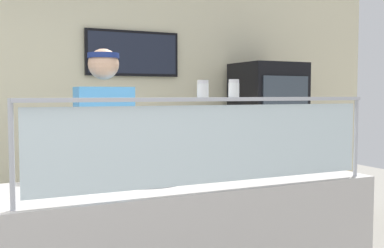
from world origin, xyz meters
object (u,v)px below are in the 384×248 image
object	(u,v)px
parmesan_shaker	(203,90)
drink_fridge	(267,148)
worker_figure	(105,159)
pizza_server	(149,175)
pepper_flake_shaker	(234,89)
pizza_tray	(147,178)

from	to	relation	value
parmesan_shaker	drink_fridge	world-z (taller)	drink_fridge
worker_figure	drink_fridge	xyz separation A→B (m)	(1.95, 0.89, -0.12)
pizza_server	pepper_flake_shaker	xyz separation A→B (m)	(0.35, -0.36, 0.49)
worker_figure	parmesan_shaker	bearing A→B (deg)	-76.28
pizza_tray	parmesan_shaker	xyz separation A→B (m)	(0.17, -0.38, 0.51)
pizza_server	worker_figure	world-z (taller)	worker_figure
drink_fridge	worker_figure	bearing A→B (deg)	-155.57
parmesan_shaker	drink_fridge	xyz separation A→B (m)	(1.71, 1.89, -0.59)
parmesan_shaker	worker_figure	size ratio (longest dim) A/B	0.05
pizza_tray	pepper_flake_shaker	distance (m)	0.73
pizza_tray	parmesan_shaker	size ratio (longest dim) A/B	5.19
worker_figure	drink_fridge	world-z (taller)	drink_fridge
pepper_flake_shaker	drink_fridge	distance (m)	2.50
pizza_tray	pizza_server	distance (m)	0.03
pizza_server	pepper_flake_shaker	bearing A→B (deg)	-29.88
parmesan_shaker	drink_fridge	bearing A→B (deg)	48.00
worker_figure	pizza_tray	bearing A→B (deg)	-82.92
pizza_tray	worker_figure	bearing A→B (deg)	97.08
pizza_server	drink_fridge	bearing A→B (deg)	55.75
worker_figure	pepper_flake_shaker	bearing A→B (deg)	-66.97
pizza_tray	parmesan_shaker	world-z (taller)	parmesan_shaker
pizza_tray	pizza_server	bearing A→B (deg)	-79.38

